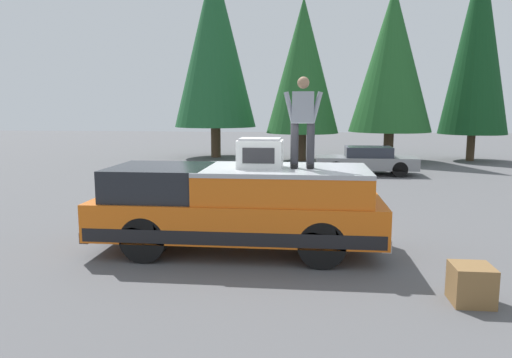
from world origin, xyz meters
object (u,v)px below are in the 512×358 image
(compressor_unit, at_px, (260,153))
(pickup_truck, at_px, (238,207))
(parked_car_grey, at_px, (366,160))
(wooden_crate, at_px, (471,284))
(person_on_truck_bed, at_px, (303,120))

(compressor_unit, bearing_deg, pickup_truck, 84.07)
(pickup_truck, xyz_separation_m, parked_car_grey, (11.32, -3.77, -0.29))
(wooden_crate, bearing_deg, pickup_truck, 59.27)
(person_on_truck_bed, xyz_separation_m, wooden_crate, (-2.17, -2.45, -2.27))
(person_on_truck_bed, bearing_deg, wooden_crate, -131.52)
(person_on_truck_bed, height_order, parked_car_grey, person_on_truck_bed)
(compressor_unit, relative_size, parked_car_grey, 0.20)
(parked_car_grey, height_order, wooden_crate, parked_car_grey)
(parked_car_grey, distance_m, wooden_crate, 13.50)
(pickup_truck, relative_size, parked_car_grey, 1.35)
(pickup_truck, height_order, compressor_unit, compressor_unit)
(compressor_unit, xyz_separation_m, person_on_truck_bed, (0.03, -0.79, 0.62))
(pickup_truck, height_order, person_on_truck_bed, person_on_truck_bed)
(parked_car_grey, bearing_deg, pickup_truck, 161.57)
(pickup_truck, distance_m, wooden_crate, 4.32)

